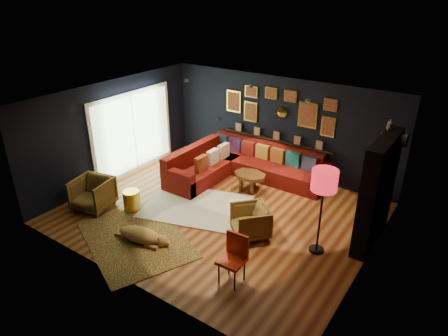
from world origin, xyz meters
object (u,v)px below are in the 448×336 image
Objects in this scene: armchair_left at (92,192)px; floor_lamp at (324,184)px; dog at (140,232)px; sectional at (239,166)px; gold_stool at (132,200)px; armchair_right at (250,220)px; coffee_table at (250,177)px; orange_chair at (234,254)px; pouf at (201,177)px.

armchair_left is 0.47× the size of floor_lamp.
sectional is at bearing 77.58° from dog.
gold_stool is at bearing -111.54° from sectional.
armchair_right is at bearing -168.29° from floor_lamp.
coffee_table is at bearing 163.49° from armchair_right.
sectional is 4.06m from orange_chair.
armchair_left reaches higher than gold_stool.
gold_stool is at bearing -106.19° from pouf.
floor_lamp is at bearing -31.93° from sectional.
floor_lamp is (1.34, 0.28, 1.10)m from armchair_right.
orange_chair is (2.68, -2.52, 0.32)m from pouf.
armchair_right is (3.53, 1.11, -0.05)m from armchair_left.
armchair_right is 0.57× the size of dog.
sectional is 1.97× the size of floor_lamp.
armchair_left is 0.64× the size of dog.
dog is (-0.06, -3.59, -0.11)m from sectional.
coffee_table is 1.28m from pouf.
coffee_table is 1.82× the size of gold_stool.
floor_lamp is (4.09, 0.95, 1.23)m from gold_stool.
coffee_table is at bearing 21.17° from pouf.
floor_lamp reaches higher than pouf.
gold_stool reaches higher than pouf.
armchair_right is 0.80× the size of orange_chair.
coffee_table is at bearing 66.22° from dog.
coffee_table is 1.94m from armchair_right.
orange_chair is (2.11, -3.46, 0.21)m from sectional.
armchair_left reaches higher than armchair_right.
sectional is at bearing 119.83° from orange_chair.
coffee_table is 1.20× the size of armchair_right.
orange_chair is (1.49, -2.98, 0.16)m from coffee_table.
sectional reaches higher than armchair_left.
gold_stool is 1.31m from dog.
orange_chair reaches higher than armchair_left.
coffee_table is 2.90m from gold_stool.
sectional is 3.76m from armchair_left.
coffee_table is 1.53× the size of pouf.
dog is at bearing -23.00° from armchair_left.
sectional is 3.70m from floor_lamp.
sectional reaches higher than gold_stool.
sectional is at bearing 169.34° from armchair_right.
dog is (1.84, -0.34, -0.19)m from armchair_left.
pouf is at bearing 47.67° from armchair_left.
dog is at bearing -150.30° from floor_lamp.
orange_chair is at bearing -118.45° from floor_lamp.
gold_stool is 4.38m from floor_lamp.
armchair_right is 1.76m from floor_lamp.
pouf is (-0.57, -0.94, -0.11)m from sectional.
armchair_right is (2.20, -1.20, 0.14)m from pouf.
armchair_left reaches higher than dog.
floor_lamp is (2.36, -1.38, 1.09)m from coffee_table.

